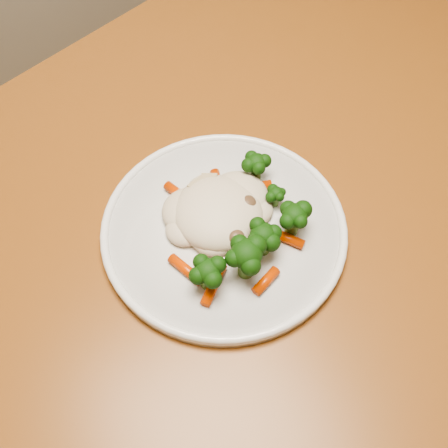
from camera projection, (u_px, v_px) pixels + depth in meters
name	position (u px, v px, depth m)	size (l,w,h in m)	color
dining_table	(232.00, 277.00, 0.75)	(1.48, 1.20, 0.75)	brown
plate	(224.00, 230.00, 0.67)	(0.29, 0.29, 0.01)	white
meal	(233.00, 220.00, 0.65)	(0.17, 0.19, 0.05)	beige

